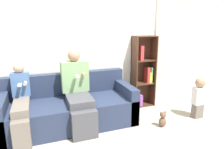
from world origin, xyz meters
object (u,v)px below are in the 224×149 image
child_seated (21,103)px  toddler_standing (199,96)px  bookshelf (142,75)px  couch (70,109)px  adult_seated (78,89)px  teddy_bear (163,119)px

child_seated → toddler_standing: bearing=-8.1°
toddler_standing → bookshelf: bearing=127.0°
bookshelf → child_seated: bearing=-168.3°
child_seated → bookshelf: size_ratio=0.76×
toddler_standing → bookshelf: 1.11m
couch → bookshelf: (1.51, 0.32, 0.36)m
couch → bookshelf: bearing=11.9°
adult_seated → child_seated: adult_seated is taller
adult_seated → couch: bearing=145.9°
adult_seated → bookshelf: bookshelf is taller
couch → child_seated: 0.76m
bookshelf → teddy_bear: size_ratio=5.32×
toddler_standing → teddy_bear: (-0.78, -0.07, -0.27)m
bookshelf → toddler_standing: bearing=-53.0°
child_seated → bookshelf: bookshelf is taller
couch → adult_seated: bearing=-34.1°
toddler_standing → bookshelf: size_ratio=0.52×
couch → toddler_standing: bearing=-14.2°
teddy_bear → child_seated: bearing=167.1°
teddy_bear → couch: bearing=156.0°
child_seated → teddy_bear: bearing=-12.9°
adult_seated → teddy_bear: 1.46m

